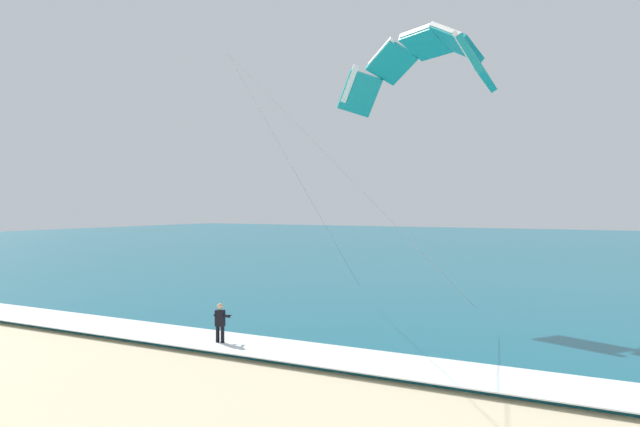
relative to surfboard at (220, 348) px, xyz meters
The scene contains 5 objects.
sea 59.33m from the surfboard, 87.11° to the left, with size 200.00×120.00×0.20m, color #146075.
surf_foam 3.01m from the surfboard, ahead, with size 200.00×2.80×0.04m, color white.
surfboard is the anchor object (origin of this frame).
kitesurfer 0.91m from the surfboard, 100.74° to the left, with size 0.58×0.58×1.69m.
kite_primary 15.35m from the surfboard, 61.69° to the left, with size 8.73×10.60×12.14m.
Camera 1 is at (10.69, -3.23, 5.30)m, focal length 33.50 mm.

